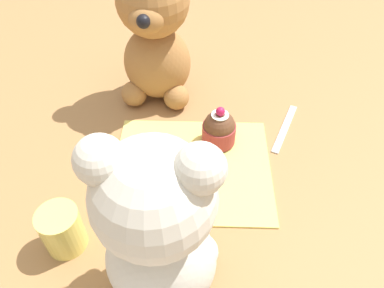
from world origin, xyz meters
TOP-DOWN VIEW (x-y plane):
  - ground_plane at (0.00, 0.00)m, footprint 4.00×4.00m
  - knitted_placemat at (0.00, 0.00)m, footprint 0.25×0.21m
  - teddy_bear_cream at (0.03, 0.19)m, footprint 0.13×0.14m
  - teddy_bear_tan at (0.07, -0.19)m, footprint 0.13×0.14m
  - cupcake_near_cream_bear at (0.05, 0.03)m, footprint 0.05×0.05m
  - cupcake_near_tan_bear at (-0.04, -0.06)m, footprint 0.06×0.06m
  - juice_glass at (0.16, 0.14)m, footprint 0.05×0.05m
  - teaspoon at (-0.16, -0.10)m, footprint 0.06×0.12m

SIDE VIEW (x-z plane):
  - ground_plane at x=0.00m, z-range 0.00..0.00m
  - teaspoon at x=-0.16m, z-range 0.00..0.01m
  - knitted_placemat at x=0.00m, z-range 0.00..0.01m
  - juice_glass at x=0.16m, z-range 0.00..0.07m
  - cupcake_near_tan_bear at x=-0.04m, z-range 0.00..0.07m
  - cupcake_near_cream_bear at x=0.05m, z-range 0.00..0.07m
  - teddy_bear_cream at x=0.03m, z-range 0.00..0.25m
  - teddy_bear_tan at x=0.07m, z-range 0.00..0.26m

